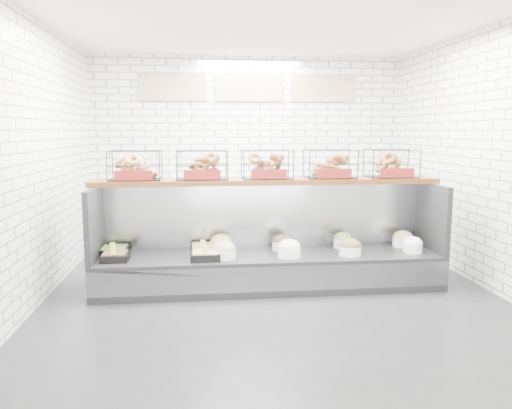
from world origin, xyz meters
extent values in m
plane|color=black|center=(0.00, 0.00, 0.00)|extent=(5.50, 5.50, 0.00)
cube|color=white|center=(0.00, 2.75, 1.50)|extent=(5.00, 0.02, 3.00)
cube|color=white|center=(-2.50, 0.00, 1.50)|extent=(0.02, 5.50, 3.00)
cube|color=white|center=(2.50, 0.00, 1.50)|extent=(0.02, 5.50, 3.00)
cube|color=white|center=(0.00, 0.00, 3.00)|extent=(5.00, 5.50, 0.02)
cube|color=#CCB18D|center=(-1.20, 2.72, 2.50)|extent=(1.05, 0.03, 0.42)
cube|color=#CCB18D|center=(0.00, 2.72, 2.50)|extent=(1.05, 0.03, 0.42)
cube|color=#CCB18D|center=(1.20, 2.72, 2.50)|extent=(1.05, 0.03, 0.42)
cube|color=black|center=(0.00, 0.30, 0.20)|extent=(4.00, 0.90, 0.40)
cube|color=#93969B|center=(0.00, -0.14, 0.22)|extent=(4.00, 0.03, 0.28)
cube|color=#93969B|center=(0.00, 0.71, 0.80)|extent=(4.00, 0.08, 0.80)
cube|color=black|center=(-1.97, 0.30, 0.80)|extent=(0.06, 0.90, 0.80)
cube|color=black|center=(1.97, 0.30, 0.80)|extent=(0.06, 0.90, 0.80)
cube|color=black|center=(-1.74, 0.15, 0.44)|extent=(0.29, 0.29, 0.08)
cube|color=brown|center=(-1.74, 0.15, 0.48)|extent=(0.24, 0.24, 0.04)
cube|color=#EEEE53|center=(-1.74, 0.05, 0.53)|extent=(0.06, 0.01, 0.08)
cube|color=black|center=(-1.79, 0.43, 0.44)|extent=(0.31, 0.31, 0.08)
cube|color=olive|center=(-1.79, 0.43, 0.48)|extent=(0.27, 0.27, 0.04)
cube|color=#EEEE53|center=(-1.79, 0.32, 0.53)|extent=(0.06, 0.01, 0.08)
cube|color=black|center=(-0.75, 0.10, 0.44)|extent=(0.33, 0.33, 0.08)
cube|color=tan|center=(-0.75, 0.10, 0.48)|extent=(0.28, 0.28, 0.04)
cube|color=#EEEE53|center=(-0.75, -0.01, 0.53)|extent=(0.06, 0.01, 0.08)
cube|color=black|center=(-0.77, 0.45, 0.44)|extent=(0.30, 0.30, 0.08)
cube|color=tan|center=(-0.77, 0.45, 0.48)|extent=(0.25, 0.25, 0.04)
cube|color=#EEEE53|center=(-0.77, 0.34, 0.53)|extent=(0.06, 0.01, 0.08)
cylinder|color=white|center=(-0.53, 0.11, 0.46)|extent=(0.26, 0.26, 0.11)
ellipsoid|color=tan|center=(-0.53, 0.11, 0.52)|extent=(0.26, 0.26, 0.18)
cylinder|color=white|center=(-0.55, 0.48, 0.46)|extent=(0.27, 0.27, 0.11)
ellipsoid|color=#D7B86D|center=(-0.55, 0.48, 0.52)|extent=(0.26, 0.26, 0.18)
cylinder|color=white|center=(0.20, 0.10, 0.46)|extent=(0.27, 0.27, 0.11)
ellipsoid|color=silver|center=(0.20, 0.10, 0.52)|extent=(0.26, 0.26, 0.18)
cylinder|color=white|center=(0.17, 0.44, 0.46)|extent=(0.22, 0.22, 0.11)
ellipsoid|color=brown|center=(0.17, 0.44, 0.52)|extent=(0.22, 0.22, 0.15)
cylinder|color=white|center=(0.92, 0.10, 0.46)|extent=(0.25, 0.25, 0.11)
ellipsoid|color=brown|center=(0.92, 0.10, 0.52)|extent=(0.25, 0.25, 0.17)
cylinder|color=white|center=(0.94, 0.49, 0.46)|extent=(0.23, 0.23, 0.11)
ellipsoid|color=olive|center=(0.94, 0.49, 0.52)|extent=(0.23, 0.23, 0.16)
cylinder|color=white|center=(1.69, 0.15, 0.46)|extent=(0.22, 0.22, 0.11)
ellipsoid|color=white|center=(1.69, 0.15, 0.52)|extent=(0.22, 0.22, 0.15)
cylinder|color=white|center=(1.70, 0.46, 0.46)|extent=(0.25, 0.25, 0.11)
ellipsoid|color=tan|center=(1.70, 0.46, 0.52)|extent=(0.25, 0.25, 0.17)
cube|color=#44210E|center=(0.00, 0.52, 1.23)|extent=(4.10, 0.50, 0.06)
cube|color=black|center=(-1.53, 0.52, 1.43)|extent=(0.60, 0.38, 0.34)
cube|color=maroon|center=(-1.53, 0.32, 1.33)|extent=(0.42, 0.02, 0.11)
cube|color=black|center=(-0.77, 0.52, 1.43)|extent=(0.60, 0.38, 0.34)
cube|color=maroon|center=(-0.77, 0.32, 1.33)|extent=(0.42, 0.02, 0.11)
cube|color=black|center=(0.00, 0.52, 1.43)|extent=(0.60, 0.38, 0.34)
cube|color=maroon|center=(0.00, 0.32, 1.33)|extent=(0.42, 0.02, 0.11)
cube|color=black|center=(0.77, 0.52, 1.43)|extent=(0.60, 0.38, 0.34)
cube|color=maroon|center=(0.77, 0.32, 1.33)|extent=(0.42, 0.02, 0.11)
cube|color=black|center=(1.53, 0.52, 1.43)|extent=(0.60, 0.38, 0.34)
cube|color=maroon|center=(1.53, 0.32, 1.33)|extent=(0.42, 0.02, 0.11)
cube|color=#93969B|center=(0.00, 2.43, 0.45)|extent=(4.00, 0.60, 0.90)
cube|color=black|center=(-1.70, 2.46, 1.02)|extent=(0.40, 0.30, 0.24)
cube|color=silver|center=(-0.45, 2.44, 0.99)|extent=(0.35, 0.28, 0.18)
cylinder|color=red|center=(0.73, 2.35, 1.01)|extent=(0.09, 0.09, 0.22)
cube|color=black|center=(1.25, 2.47, 1.05)|extent=(0.30, 0.30, 0.30)
camera|label=1|loc=(-0.77, -5.36, 1.82)|focal=35.00mm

